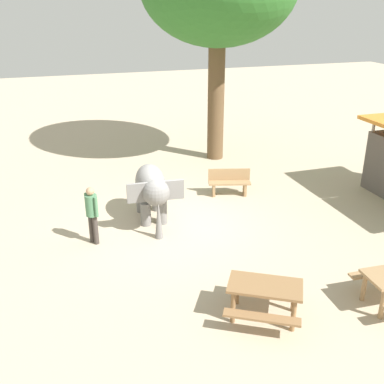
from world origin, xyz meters
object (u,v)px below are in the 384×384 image
object	(u,v)px
wooden_bench	(229,181)
picnic_table_near	(265,293)
elephant	(152,188)
person_handler	(92,211)

from	to	relation	value
wooden_bench	picnic_table_near	world-z (taller)	wooden_bench
elephant	person_handler	bearing A→B (deg)	-61.30
person_handler	wooden_bench	size ratio (longest dim) A/B	1.11
wooden_bench	picnic_table_near	bearing A→B (deg)	89.83
elephant	wooden_bench	distance (m)	3.18
elephant	wooden_bench	world-z (taller)	elephant
person_handler	wooden_bench	bearing A→B (deg)	-7.44
wooden_bench	picnic_table_near	xyz separation A→B (m)	(6.25, -1.75, 0.12)
person_handler	wooden_bench	world-z (taller)	person_handler
picnic_table_near	elephant	bearing A→B (deg)	133.27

